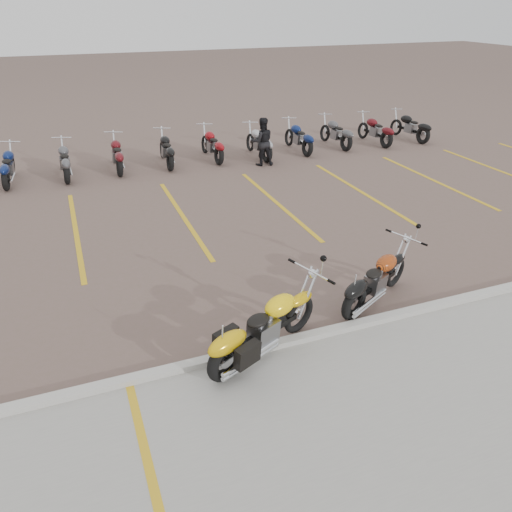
{
  "coord_description": "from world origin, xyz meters",
  "views": [
    {
      "loc": [
        -2.61,
        -8.04,
        5.12
      ],
      "look_at": [
        0.45,
        -0.17,
        0.75
      ],
      "focal_mm": 35.0,
      "sensor_mm": 36.0,
      "label": 1
    }
  ],
  "objects": [
    {
      "name": "parking_stripes",
      "position": [
        0.0,
        4.0,
        0.0
      ],
      "size": [
        38.0,
        5.5,
        0.01
      ],
      "primitive_type": null,
      "color": "gold",
      "rests_on": "ground"
    },
    {
      "name": "yellow_cruiser",
      "position": [
        -0.21,
        -2.09,
        0.48
      ],
      "size": [
        2.22,
        1.12,
        0.98
      ],
      "rotation": [
        0.08,
        0.0,
        0.43
      ],
      "color": "black",
      "rests_on": "ground"
    },
    {
      "name": "flame_cruiser",
      "position": [
        2.31,
        -1.39,
        0.44
      ],
      "size": [
        1.97,
        1.08,
        0.88
      ],
      "rotation": [
        0.07,
        0.0,
        0.47
      ],
      "color": "black",
      "rests_on": "ground"
    },
    {
      "name": "ground",
      "position": [
        0.0,
        0.0,
        0.0
      ],
      "size": [
        100.0,
        100.0,
        0.0
      ],
      "primitive_type": "plane",
      "color": "brown",
      "rests_on": "ground"
    },
    {
      "name": "curb",
      "position": [
        0.0,
        -2.0,
        0.06
      ],
      "size": [
        60.0,
        0.18,
        0.12
      ],
      "primitive_type": "cube",
      "color": "#ADAAA3",
      "rests_on": "ground"
    },
    {
      "name": "person_b",
      "position": [
        3.66,
        7.51,
        0.81
      ],
      "size": [
        0.87,
        0.73,
        1.61
      ],
      "primitive_type": "imported",
      "rotation": [
        0.0,
        0.0,
        2.98
      ],
      "color": "black",
      "rests_on": "ground"
    },
    {
      "name": "concrete_apron",
      "position": [
        0.0,
        -4.5,
        0.01
      ],
      "size": [
        60.0,
        5.0,
        0.01
      ],
      "primitive_type": "cube",
      "color": "#9E9B93",
      "rests_on": "ground"
    },
    {
      "name": "bg_bike_row",
      "position": [
        0.57,
        8.59,
        0.55
      ],
      "size": [
        20.48,
        2.01,
        1.1
      ],
      "color": "black",
      "rests_on": "ground"
    }
  ]
}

